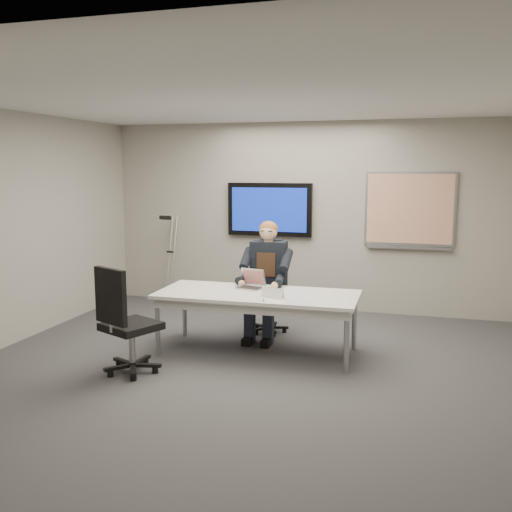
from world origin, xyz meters
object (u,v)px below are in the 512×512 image
(conference_table, at_px, (257,300))
(office_chair_far, at_px, (269,309))
(seated_person, at_px, (265,292))
(laptop, at_px, (252,283))
(office_chair_near, at_px, (128,341))

(conference_table, relative_size, office_chair_far, 2.43)
(office_chair_far, relative_size, seated_person, 0.65)
(conference_table, distance_m, office_chair_far, 0.92)
(seated_person, bearing_deg, laptop, -103.51)
(conference_table, bearing_deg, office_chair_far, 94.95)
(conference_table, distance_m, laptop, 0.31)
(conference_table, bearing_deg, office_chair_near, -136.99)
(office_chair_far, xyz_separation_m, seated_person, (0.01, -0.25, 0.29))
(seated_person, bearing_deg, office_chair_near, -125.30)
(seated_person, height_order, laptop, seated_person)
(office_chair_far, distance_m, laptop, 0.78)
(conference_table, xyz_separation_m, seated_person, (-0.08, 0.60, -0.04))
(conference_table, relative_size, seated_person, 1.58)
(seated_person, distance_m, laptop, 0.41)
(office_chair_near, bearing_deg, office_chair_far, -93.50)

